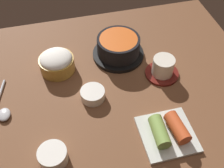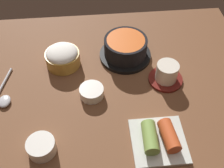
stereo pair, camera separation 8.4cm
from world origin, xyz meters
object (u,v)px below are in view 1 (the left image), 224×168
at_px(stone_pot, 118,47).
at_px(banchan_cup_center, 93,94).
at_px(tea_cup_with_saucer, 163,68).
at_px(kimchi_plate, 168,132).
at_px(spoon, 2,109).
at_px(rice_bowl, 57,62).
at_px(side_bowl_near, 53,156).

bearing_deg(stone_pot, banchan_cup_center, -127.08).
distance_m(tea_cup_with_saucer, banchan_cup_center, 0.24).
xyz_separation_m(kimchi_plate, spoon, (-0.43, 0.19, -0.01)).
distance_m(banchan_cup_center, kimchi_plate, 0.24).
height_order(rice_bowl, tea_cup_with_saucer, rice_bowl).
xyz_separation_m(side_bowl_near, spoon, (-0.13, 0.19, -0.01)).
bearing_deg(rice_bowl, spoon, -143.99).
height_order(stone_pot, tea_cup_with_saucer, stone_pot).
relative_size(banchan_cup_center, spoon, 0.45).
xyz_separation_m(stone_pot, side_bowl_near, (-0.26, -0.33, -0.02)).
bearing_deg(rice_bowl, stone_pot, 4.70).
relative_size(rice_bowl, banchan_cup_center, 1.54).
bearing_deg(banchan_cup_center, spoon, 176.48).
bearing_deg(tea_cup_with_saucer, banchan_cup_center, -170.34).
distance_m(tea_cup_with_saucer, kimchi_plate, 0.23).
bearing_deg(kimchi_plate, spoon, 155.95).
bearing_deg(side_bowl_near, rice_bowl, 81.25).
distance_m(banchan_cup_center, spoon, 0.26).
bearing_deg(rice_bowl, tea_cup_with_saucer, -17.82).
height_order(banchan_cup_center, spoon, banchan_cup_center).
bearing_deg(stone_pot, spoon, -159.38).
relative_size(rice_bowl, spoon, 0.70).
xyz_separation_m(rice_bowl, spoon, (-0.18, -0.13, -0.03)).
relative_size(kimchi_plate, side_bowl_near, 1.93).
relative_size(tea_cup_with_saucer, side_bowl_near, 1.46).
bearing_deg(kimchi_plate, side_bowl_near, 179.23).
bearing_deg(kimchi_plate, tea_cup_with_saucer, 72.77).
height_order(rice_bowl, side_bowl_near, rice_bowl).
distance_m(stone_pot, kimchi_plate, 0.34).
distance_m(tea_cup_with_saucer, spoon, 0.50).
height_order(side_bowl_near, spoon, side_bowl_near).
bearing_deg(stone_pot, side_bowl_near, -127.74).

